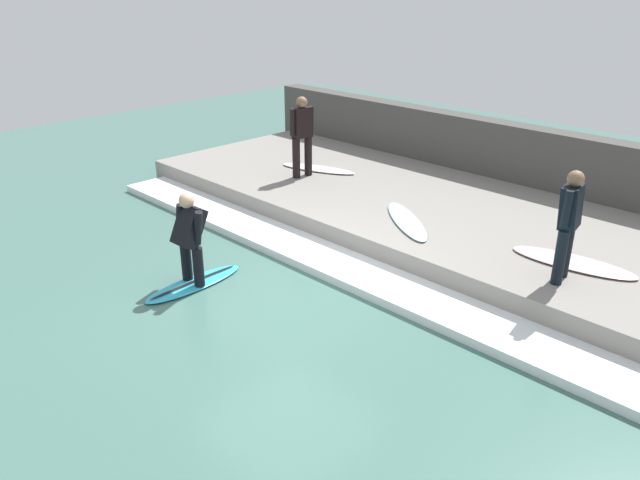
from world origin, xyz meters
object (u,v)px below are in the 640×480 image
surfer_riding (190,234)px  surfboard_waiting_far (573,262)px  surfboard_riding (194,283)px  surfer_waiting_near (302,132)px  surfboard_spare (407,221)px  surfer_waiting_far (569,220)px  surfboard_waiting_near (318,169)px

surfer_riding → surfboard_waiting_far: bearing=-46.7°
surfboard_riding → surfer_waiting_near: (4.13, 1.87, 1.38)m
surfboard_riding → surfer_waiting_near: 4.74m
surfboard_riding → surfer_riding: size_ratio=1.20×
surfboard_riding → surfboard_spare: 3.86m
surfer_riding → surfer_waiting_far: surfer_waiting_far is taller
surfer_waiting_near → surfboard_riding: bearing=-155.7°
surfboard_waiting_far → surfboard_spare: same height
surfboard_riding → surfboard_spare: size_ratio=0.98×
surfboard_waiting_near → surfer_waiting_far: surfer_waiting_far is taller
surfboard_riding → surfboard_waiting_near: (4.70, 1.95, 0.45)m
surfer_waiting_far → surfboard_spare: surfer_waiting_far is taller
surfer_waiting_far → surfboard_riding: bearing=127.8°
surfboard_waiting_near → surfer_waiting_far: (-1.35, -6.27, 0.89)m
surfer_riding → surfboard_waiting_near: (4.70, 1.95, -0.39)m
surfer_waiting_near → surfboard_waiting_near: bearing=8.7°
surfboard_riding → surfboard_waiting_near: bearing=22.6°
surfer_waiting_near → surfboard_waiting_far: size_ratio=0.89×
surfer_waiting_near → surfer_riding: bearing=-155.7°
surfer_waiting_far → surfboard_waiting_far: 1.10m
surfboard_waiting_far → surfer_waiting_far: bearing=-172.3°
surfer_waiting_far → surfboard_spare: size_ratio=0.90×
surfboard_riding → surfboard_waiting_far: 5.84m
surfboard_riding → surfer_waiting_near: surfer_waiting_near is taller
surfer_waiting_near → surfboard_waiting_near: size_ratio=0.94×
surfboard_riding → surfer_waiting_far: bearing=-52.2°
surfer_waiting_far → surfboard_waiting_far: surfer_waiting_far is taller
surfboard_spare → surfboard_waiting_near: bearing=71.4°
surfboard_waiting_near → surfboard_waiting_far: size_ratio=0.94×
surfboard_spare → surfer_riding: bearing=158.7°
surfboard_waiting_near → surfboard_waiting_far: bearing=-96.5°
surfboard_spare → surfboard_waiting_far: bearing=-81.6°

